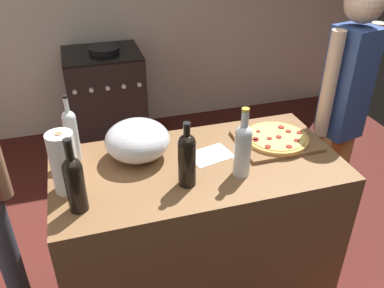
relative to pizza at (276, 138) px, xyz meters
The scene contains 13 objects.
ground_plane 1.23m from the pizza, 115.43° to the left, with size 4.70×3.66×0.02m, color #511E19.
counter 0.67m from the pizza, behind, with size 1.39×0.70×0.93m, color brown.
cutting_board 0.02m from the pizza, 78.06° to the left, with size 0.40×0.32×0.02m, color brown.
pizza is the anchor object (origin of this frame).
mixing_bowl 0.72m from the pizza, behind, with size 0.32×0.32×0.19m.
paper_towel_roll 1.06m from the pizza, behind, with size 0.11×0.11×0.28m.
wine_bottle_amber 1.03m from the pizza, behind, with size 0.06×0.06×0.34m.
wine_bottle_green 0.59m from the pizza, 159.05° to the right, with size 0.08×0.08×0.31m.
wine_bottle_clear 1.05m from the pizza, 166.43° to the right, with size 0.08×0.08×0.33m.
wine_bottle_dark 0.37m from the pizza, 144.07° to the right, with size 0.08×0.08×0.34m.
recipe_sheet 0.37m from the pizza, behind, with size 0.21×0.15×0.00m, color white.
stove 2.05m from the pizza, 111.19° to the left, with size 0.66×0.60×0.94m.
person_in_red 0.50m from the pizza, 15.77° to the left, with size 0.35×0.24×1.68m.
Camera 1 is at (-0.62, -0.76, 2.02)m, focal length 37.88 mm.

